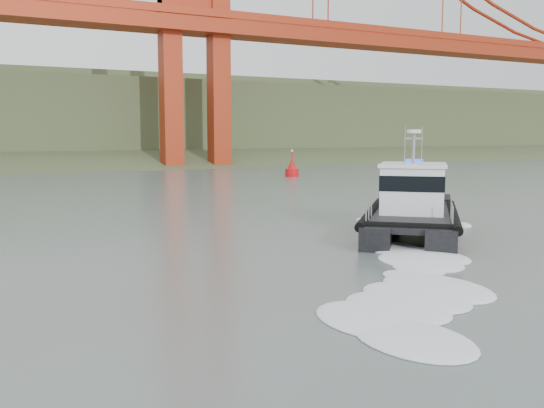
{
  "coord_description": "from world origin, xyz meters",
  "views": [
    {
      "loc": [
        -11.78,
        -16.43,
        5.34
      ],
      "look_at": [
        -0.04,
        6.22,
        2.4
      ],
      "focal_mm": 40.0,
      "sensor_mm": 36.0,
      "label": 1
    }
  ],
  "objects": [
    {
      "name": "ground",
      "position": [
        0.0,
        0.0,
        0.0
      ],
      "size": [
        400.0,
        400.0,
        0.0
      ],
      "primitive_type": "plane",
      "color": "#4D5C58",
      "rests_on": "ground"
    },
    {
      "name": "headlands",
      "position": [
        0.0,
        125.5,
        7.05
      ],
      "size": [
        500.0,
        105.36,
        27.12
      ],
      "color": "#3D512E",
      "rests_on": "ground"
    },
    {
      "name": "patrol_boat",
      "position": [
        9.91,
        8.95,
        1.45
      ],
      "size": [
        11.22,
        11.76,
        5.79
      ],
      "rotation": [
        0.0,
        0.0,
        -0.73
      ],
      "color": "black",
      "rests_on": "ground"
    },
    {
      "name": "nav_buoy",
      "position": [
        25.79,
        50.51,
        0.96
      ],
      "size": [
        1.74,
        1.74,
        3.63
      ],
      "color": "red",
      "rests_on": "ground"
    }
  ]
}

